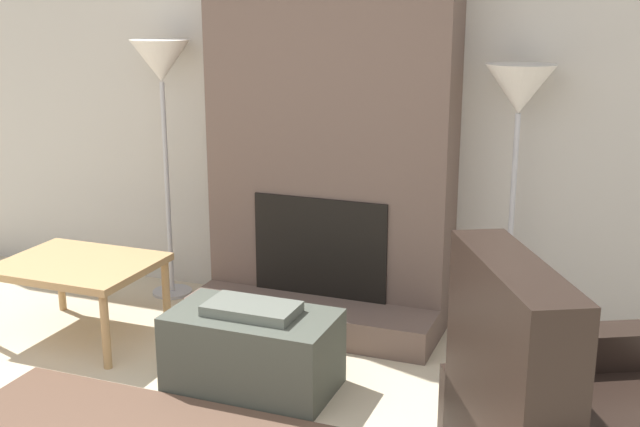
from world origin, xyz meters
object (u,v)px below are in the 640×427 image
Objects in this scene: side_table at (78,270)px; ottoman at (253,349)px; floor_lamp_left at (161,74)px; floor_lamp_right at (519,103)px.

ottoman is at bearing -9.94° from side_table.
side_table is 0.51× the size of floor_lamp_left.
ottoman is 1.87m from floor_lamp_left.
floor_lamp_right is at bearing 42.65° from ottoman.
floor_lamp_left is at bearing 137.05° from ottoman.
floor_lamp_left reaches higher than side_table.
floor_lamp_left is (-1.05, 0.98, 1.20)m from ottoman.
floor_lamp_right is (2.11, 0.00, -0.08)m from floor_lamp_left.
floor_lamp_right is at bearing 0.00° from floor_lamp_left.
floor_lamp_right reaches higher than ottoman.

